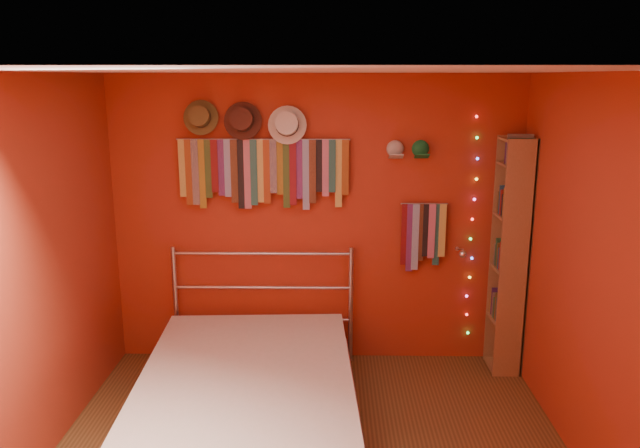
# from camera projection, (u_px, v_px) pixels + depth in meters

# --- Properties ---
(back_wall) EXTENTS (3.50, 0.02, 2.50)m
(back_wall) POSITION_uv_depth(u_px,v_px,m) (316.00, 221.00, 5.38)
(back_wall) COLOR #993718
(back_wall) RESTS_ON ground
(right_wall) EXTENTS (0.02, 3.50, 2.50)m
(right_wall) POSITION_uv_depth(u_px,v_px,m) (607.00, 290.00, 3.65)
(right_wall) COLOR #993718
(right_wall) RESTS_ON ground
(left_wall) EXTENTS (0.02, 3.50, 2.50)m
(left_wall) POSITION_uv_depth(u_px,v_px,m) (16.00, 287.00, 3.71)
(left_wall) COLOR #993718
(left_wall) RESTS_ON ground
(ceiling) EXTENTS (3.50, 3.50, 0.02)m
(ceiling) POSITION_uv_depth(u_px,v_px,m) (308.00, 71.00, 3.39)
(ceiling) COLOR white
(ceiling) RESTS_ON back_wall
(tie_rack) EXTENTS (1.45, 0.03, 0.60)m
(tie_rack) POSITION_uv_depth(u_px,v_px,m) (263.00, 170.00, 5.22)
(tie_rack) COLOR #B5B5BA
(tie_rack) RESTS_ON back_wall
(small_tie_rack) EXTENTS (0.40, 0.03, 0.60)m
(small_tie_rack) POSITION_uv_depth(u_px,v_px,m) (423.00, 233.00, 5.32)
(small_tie_rack) COLOR #B5B5BA
(small_tie_rack) RESTS_ON back_wall
(fedora_olive) EXTENTS (0.29, 0.16, 0.29)m
(fedora_olive) POSITION_uv_depth(u_px,v_px,m) (200.00, 117.00, 5.10)
(fedora_olive) COLOR brown
(fedora_olive) RESTS_ON back_wall
(fedora_brown) EXTENTS (0.31, 0.17, 0.31)m
(fedora_brown) POSITION_uv_depth(u_px,v_px,m) (242.00, 120.00, 5.10)
(fedora_brown) COLOR #472319
(fedora_brown) RESTS_ON back_wall
(fedora_white) EXTENTS (0.32, 0.17, 0.32)m
(fedora_white) POSITION_uv_depth(u_px,v_px,m) (287.00, 124.00, 5.10)
(fedora_white) COLOR white
(fedora_white) RESTS_ON back_wall
(cap_white) EXTENTS (0.16, 0.20, 0.16)m
(cap_white) POSITION_uv_depth(u_px,v_px,m) (395.00, 149.00, 5.17)
(cap_white) COLOR beige
(cap_white) RESTS_ON back_wall
(cap_green) EXTENTS (0.16, 0.20, 0.16)m
(cap_green) POSITION_uv_depth(u_px,v_px,m) (420.00, 149.00, 5.17)
(cap_green) COLOR #1A7636
(cap_green) RESTS_ON back_wall
(fairy_lights) EXTENTS (0.06, 0.02, 1.93)m
(fairy_lights) POSITION_uv_depth(u_px,v_px,m) (472.00, 229.00, 5.33)
(fairy_lights) COLOR #FF3333
(fairy_lights) RESTS_ON back_wall
(reading_lamp) EXTENTS (0.06, 0.28, 0.08)m
(reading_lamp) POSITION_uv_depth(u_px,v_px,m) (462.00, 253.00, 5.20)
(reading_lamp) COLOR #B5B5BA
(reading_lamp) RESTS_ON back_wall
(bookshelf) EXTENTS (0.25, 0.34, 2.00)m
(bookshelf) POSITION_uv_depth(u_px,v_px,m) (514.00, 255.00, 5.19)
(bookshelf) COLOR olive
(bookshelf) RESTS_ON ground
(bed) EXTENTS (1.67, 2.19, 1.04)m
(bed) POSITION_uv_depth(u_px,v_px,m) (248.00, 396.00, 4.47)
(bed) COLOR #B5B5BA
(bed) RESTS_ON ground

